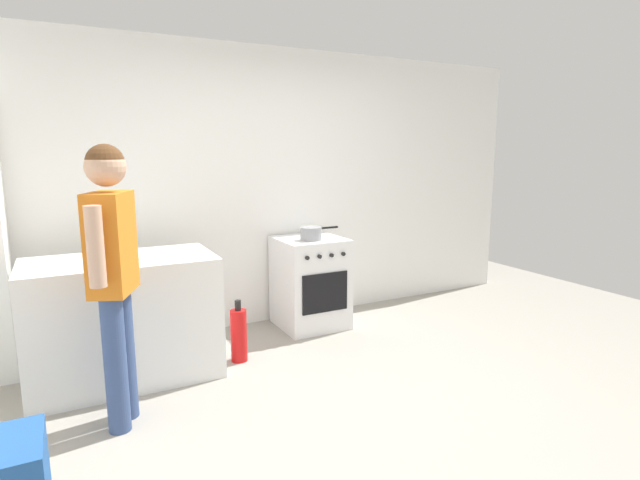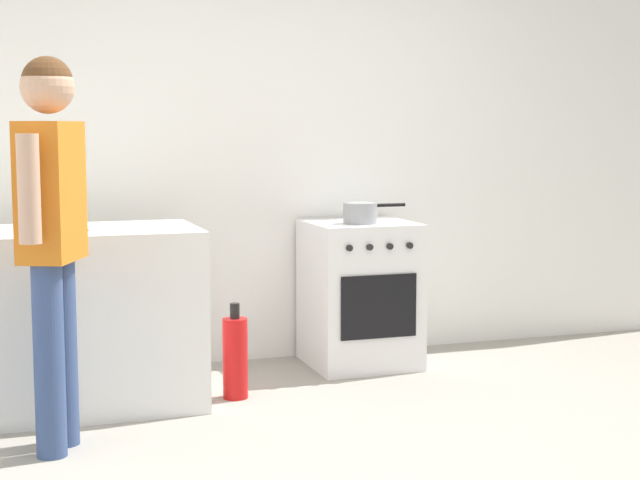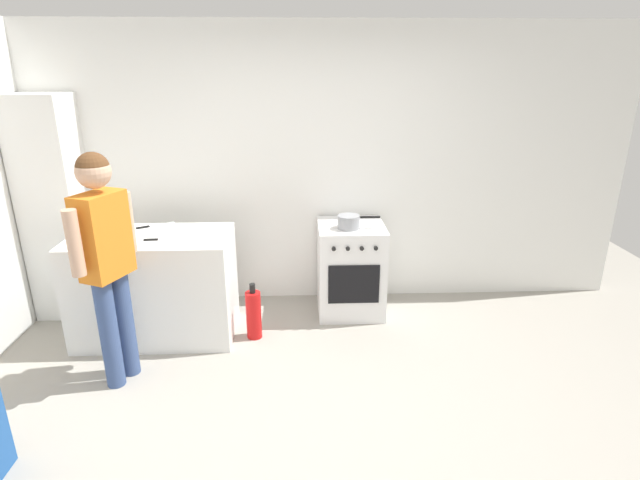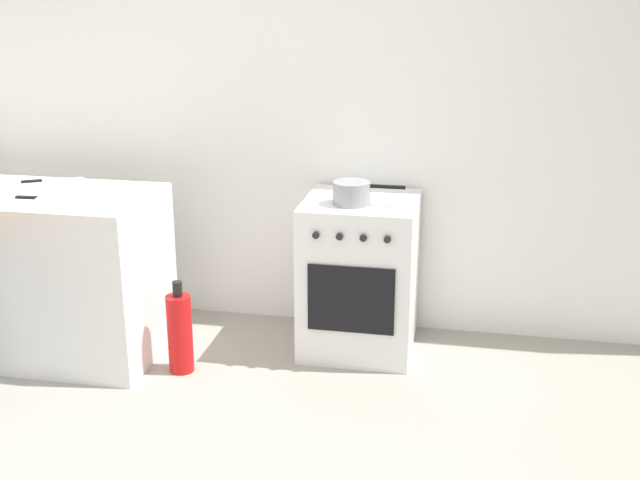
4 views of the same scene
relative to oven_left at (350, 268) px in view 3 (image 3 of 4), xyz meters
The scene contains 10 objects.
ground_plane 1.67m from the oven_left, 102.51° to the right, with size 8.00×8.00×0.00m, color gray.
back_wall 1.01m from the oven_left, 133.25° to the left, with size 6.00×0.10×2.60m, color white.
counter_unit 1.74m from the oven_left, 167.47° to the right, with size 1.30×0.70×0.90m, color white.
oven_left is the anchor object (origin of this frame).
pot 0.49m from the oven_left, 109.30° to the right, with size 0.38×0.20×0.12m.
knife_carving 1.80m from the oven_left, behind, with size 0.30×0.19×0.01m.
knife_chef 1.71m from the oven_left, 162.82° to the right, with size 0.31×0.05×0.01m.
person 2.16m from the oven_left, 149.93° to the right, with size 0.32×0.53×1.70m.
fire_extinguisher 1.01m from the oven_left, 151.22° to the right, with size 0.13×0.13×0.50m.
larder_cabinet 2.71m from the oven_left, behind, with size 0.48×0.44×2.00m, color white.
Camera 3 is at (-0.11, -2.71, 2.23)m, focal length 28.00 mm.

